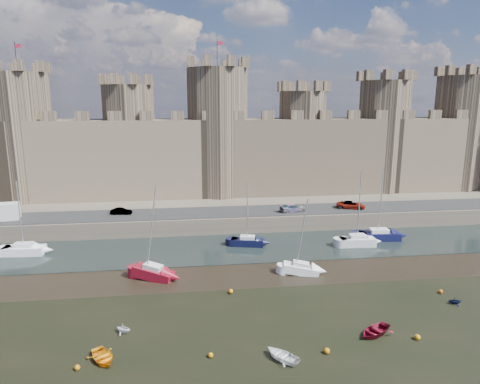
{
  "coord_description": "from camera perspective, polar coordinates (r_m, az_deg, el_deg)",
  "views": [
    {
      "loc": [
        -4.15,
        -31.34,
        19.92
      ],
      "look_at": [
        2.74,
        22.0,
        8.32
      ],
      "focal_mm": 32.0,
      "sensor_mm": 36.0,
      "label": 1
    }
  ],
  "objects": [
    {
      "name": "buoy_4",
      "position": [
        36.18,
        -3.94,
        -20.88
      ],
      "size": [
        0.41,
        0.41,
        0.41
      ],
      "primitive_type": "sphere",
      "color": "orange",
      "rests_on": "ground"
    },
    {
      "name": "car_3",
      "position": [
        72.07,
        14.56,
        -1.69
      ],
      "size": [
        5.04,
        3.55,
        1.28
      ],
      "primitive_type": "imported",
      "rotation": [
        0.0,
        0.0,
        1.22
      ],
      "color": "gray",
      "rests_on": "quay"
    },
    {
      "name": "dinghy_4",
      "position": [
        40.55,
        17.51,
        -17.33
      ],
      "size": [
        3.94,
        3.58,
        0.67
      ],
      "primitive_type": "imported",
      "rotation": [
        1.57,
        0.0,
        5.22
      ],
      "color": "maroon",
      "rests_on": "ground"
    },
    {
      "name": "sailboat_5",
      "position": [
        51.23,
        8.13,
        -10.03
      ],
      "size": [
        4.44,
        2.59,
        9.0
      ],
      "rotation": [
        0.0,
        0.0,
        -0.25
      ],
      "color": "white",
      "rests_on": "ground"
    },
    {
      "name": "sailboat_4",
      "position": [
        50.29,
        -11.47,
        -10.45
      ],
      "size": [
        4.96,
        3.58,
        10.83
      ],
      "rotation": [
        0.0,
        0.0,
        -0.43
      ],
      "color": "maroon",
      "rests_on": "ground"
    },
    {
      "name": "buoy_3",
      "position": [
        50.7,
        25.19,
        -11.91
      ],
      "size": [
        0.46,
        0.46,
        0.46
      ],
      "primitive_type": "sphere",
      "color": "#D35009",
      "rests_on": "ground"
    },
    {
      "name": "quay",
      "position": [
        93.32,
        -4.66,
        0.59
      ],
      "size": [
        160.0,
        60.0,
        2.5
      ],
      "primitive_type": "cube",
      "color": "#4C443A",
      "rests_on": "ground"
    },
    {
      "name": "dinghy_3",
      "position": [
        40.41,
        -15.29,
        -17.19
      ],
      "size": [
        1.97,
        1.9,
        0.8
      ],
      "primitive_type": "imported",
      "rotation": [
        1.57,
        0.0,
        1.02
      ],
      "color": "white",
      "rests_on": "ground"
    },
    {
      "name": "buoy_2",
      "position": [
        37.19,
        11.5,
        -20.04
      ],
      "size": [
        0.49,
        0.49,
        0.49
      ],
      "primitive_type": "sphere",
      "color": "#C56C08",
      "rests_on": "ground"
    },
    {
      "name": "sailboat_0",
      "position": [
        63.19,
        -26.87,
        -6.83
      ],
      "size": [
        5.34,
        2.32,
        9.79
      ],
      "rotation": [
        0.0,
        0.0,
        -0.06
      ],
      "color": "white",
      "rests_on": "ground"
    },
    {
      "name": "car_1",
      "position": [
        68.72,
        -15.57,
        -2.51
      ],
      "size": [
        3.34,
        1.47,
        1.07
      ],
      "primitive_type": "imported",
      "rotation": [
        0.0,
        0.0,
        1.46
      ],
      "color": "gray",
      "rests_on": "quay"
    },
    {
      "name": "sailboat_3",
      "position": [
        65.38,
        18.0,
        -5.46
      ],
      "size": [
        6.05,
        2.78,
        10.3
      ],
      "rotation": [
        0.0,
        0.0,
        -0.09
      ],
      "color": "black",
      "rests_on": "ground"
    },
    {
      "name": "water_channel",
      "position": [
        58.95,
        -2.92,
        -7.55
      ],
      "size": [
        160.0,
        12.0,
        0.08
      ],
      "primitive_type": "cube",
      "color": "black",
      "rests_on": "ground"
    },
    {
      "name": "dinghy_0",
      "position": [
        37.24,
        -17.83,
        -20.25
      ],
      "size": [
        3.35,
        3.68,
        0.62
      ],
      "primitive_type": "imported",
      "rotation": [
        1.57,
        0.0,
        0.51
      ],
      "color": "orange",
      "rests_on": "ground"
    },
    {
      "name": "ground",
      "position": [
        37.37,
        0.16,
        -20.05
      ],
      "size": [
        160.0,
        160.0,
        0.0
      ],
      "primitive_type": "plane",
      "color": "black",
      "rests_on": "ground"
    },
    {
      "name": "buoy_5",
      "position": [
        41.09,
        22.57,
        -17.44
      ],
      "size": [
        0.5,
        0.5,
        0.5
      ],
      "primitive_type": "sphere",
      "color": "#CD8409",
      "rests_on": "ground"
    },
    {
      "name": "buoy_1",
      "position": [
        46.08,
        -1.25,
        -13.1
      ],
      "size": [
        0.51,
        0.51,
        0.51
      ],
      "primitive_type": "sphere",
      "color": "orange",
      "rests_on": "ground"
    },
    {
      "name": "sailboat_2",
      "position": [
        61.82,
        15.36,
        -6.27
      ],
      "size": [
        4.95,
        2.16,
        10.47
      ],
      "rotation": [
        0.0,
        0.0,
        -0.06
      ],
      "color": "silver",
      "rests_on": "ground"
    },
    {
      "name": "dinghy_7",
      "position": [
        48.85,
        26.75,
        -12.82
      ],
      "size": [
        1.49,
        1.32,
        0.72
      ],
      "primitive_type": "imported",
      "rotation": [
        1.57,
        0.0,
        1.46
      ],
      "color": "black",
      "rests_on": "ground"
    },
    {
      "name": "car_2",
      "position": [
        68.4,
        7.07,
        -2.13
      ],
      "size": [
        4.64,
        2.78,
        1.26
      ],
      "primitive_type": "imported",
      "rotation": [
        0.0,
        0.0,
        1.82
      ],
      "color": "gray",
      "rests_on": "quay"
    },
    {
      "name": "buoy_0",
      "position": [
        36.86,
        -20.89,
        -21.03
      ],
      "size": [
        0.43,
        0.43,
        0.43
      ],
      "primitive_type": "sphere",
      "color": "#C16A08",
      "rests_on": "ground"
    },
    {
      "name": "dinghy_2",
      "position": [
        36.0,
        5.65,
        -20.93
      ],
      "size": [
        3.43,
        3.51,
        0.59
      ],
      "primitive_type": "imported",
      "rotation": [
        1.57,
        0.0,
        3.86
      ],
      "color": "white",
      "rests_on": "ground"
    },
    {
      "name": "sailboat_1",
      "position": [
        59.79,
        1.0,
        -6.55
      ],
      "size": [
        4.73,
        2.76,
        8.91
      ],
      "rotation": [
        0.0,
        0.0,
        -0.25
      ],
      "color": "black",
      "rests_on": "ground"
    },
    {
      "name": "road",
      "position": [
        67.74,
        -3.6,
        -2.71
      ],
      "size": [
        160.0,
        7.0,
        0.1
      ],
      "primitive_type": "cube",
      "color": "black",
      "rests_on": "quay"
    },
    {
      "name": "castle",
      "position": [
        79.84,
        -4.83,
        6.2
      ],
      "size": [
        108.5,
        11.0,
        29.0
      ],
      "color": "#42382B",
      "rests_on": "quay"
    }
  ]
}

